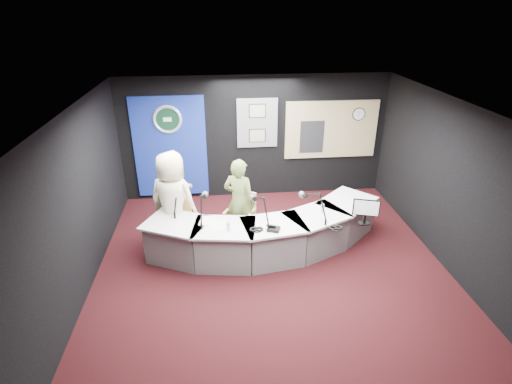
{
  "coord_description": "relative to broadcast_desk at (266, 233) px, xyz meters",
  "views": [
    {
      "loc": [
        -0.86,
        -5.63,
        4.2
      ],
      "look_at": [
        -0.2,
        0.8,
        1.1
      ],
      "focal_mm": 28.0,
      "sensor_mm": 36.0,
      "label": 1
    }
  ],
  "objects": [
    {
      "name": "headphones_far",
      "position": [
        -0.22,
        -0.49,
        0.39
      ],
      "size": [
        0.21,
        0.21,
        0.04
      ],
      "primitive_type": "torus",
      "color": "black",
      "rests_on": "broadcast_desk"
    },
    {
      "name": "computer_monitor",
      "position": [
        1.63,
        -0.47,
        0.7
      ],
      "size": [
        0.48,
        0.17,
        0.33
      ],
      "primitive_type": "cube",
      "rotation": [
        0.0,
        0.0,
        -0.31
      ],
      "color": "black",
      "rests_on": "broadcast_desk"
    },
    {
      "name": "boom_mic_a",
      "position": [
        -1.48,
        0.34,
        0.68
      ],
      "size": [
        0.37,
        0.69,
        0.6
      ],
      "primitive_type": null,
      "color": "black",
      "rests_on": "broadcast_desk"
    },
    {
      "name": "headphones_near",
      "position": [
        1.11,
        -0.58,
        0.39
      ],
      "size": [
        0.24,
        0.24,
        0.04
      ],
      "primitive_type": "torus",
      "color": "black",
      "rests_on": "broadcast_desk"
    },
    {
      "name": "person_man",
      "position": [
        -1.65,
        0.35,
        0.56
      ],
      "size": [
        1.08,
        0.91,
        1.88
      ],
      "primitive_type": "imported",
      "rotation": [
        0.0,
        0.0,
        2.74
      ],
      "color": "beige",
      "rests_on": "ground"
    },
    {
      "name": "framed_photo_upper",
      "position": [
        0.1,
        2.39,
        1.65
      ],
      "size": [
        0.34,
        0.02,
        0.27
      ],
      "primitive_type": "cube",
      "color": "gray",
      "rests_on": "pinboard"
    },
    {
      "name": "notepad",
      "position": [
        -0.85,
        -0.28,
        0.38
      ],
      "size": [
        0.26,
        0.35,
        0.0
      ],
      "primitive_type": "cube",
      "rotation": [
        0.0,
        0.0,
        -0.08
      ],
      "color": "white",
      "rests_on": "broadcast_desk"
    },
    {
      "name": "wall_front",
      "position": [
        0.05,
        -3.55,
        1.02
      ],
      "size": [
        6.0,
        0.02,
        2.8
      ],
      "primitive_type": "cube",
      "color": "black",
      "rests_on": "ground"
    },
    {
      "name": "ceiling",
      "position": [
        0.05,
        -0.55,
        2.42
      ],
      "size": [
        6.0,
        6.0,
        0.02
      ],
      "primitive_type": "cube",
      "color": "silver",
      "rests_on": "ground"
    },
    {
      "name": "booth_window_frame",
      "position": [
        1.8,
        2.42,
        1.18
      ],
      "size": [
        2.12,
        0.06,
        1.32
      ],
      "primitive_type": "cube",
      "color": "tan",
      "rests_on": "wall_back"
    },
    {
      "name": "boom_mic_d",
      "position": [
        0.81,
        -0.17,
        0.68
      ],
      "size": [
        0.44,
        0.65,
        0.6
      ],
      "primitive_type": null,
      "color": "black",
      "rests_on": "broadcast_desk"
    },
    {
      "name": "ground",
      "position": [
        0.05,
        -0.55,
        -0.38
      ],
      "size": [
        6.0,
        6.0,
        0.0
      ],
      "primitive_type": "plane",
      "color": "black",
      "rests_on": "ground"
    },
    {
      "name": "booth_glow",
      "position": [
        1.8,
        2.41,
        1.18
      ],
      "size": [
        2.0,
        0.02,
        1.2
      ],
      "primitive_type": "cube",
      "color": "#D9C789",
      "rests_on": "booth_window_frame"
    },
    {
      "name": "boom_mic_b",
      "position": [
        -1.1,
        -0.04,
        0.68
      ],
      "size": [
        0.19,
        0.74,
        0.6
      ],
      "primitive_type": null,
      "color": "black",
      "rests_on": "broadcast_desk"
    },
    {
      "name": "seal_center",
      "position": [
        -1.85,
        2.38,
        1.52
      ],
      "size": [
        0.48,
        0.01,
        0.48
      ],
      "primitive_type": "cylinder",
      "rotation": [
        1.57,
        0.0,
        0.0
      ],
      "color": "#0D311E",
      "rests_on": "backdrop_panel"
    },
    {
      "name": "person_woman",
      "position": [
        -0.44,
        0.42,
        0.46
      ],
      "size": [
        0.73,
        0.64,
        1.68
      ],
      "primitive_type": "imported",
      "rotation": [
        0.0,
        0.0,
        2.67
      ],
      "color": "olive",
      "rests_on": "ground"
    },
    {
      "name": "wall_clock",
      "position": [
        2.4,
        2.39,
        1.52
      ],
      "size": [
        0.28,
        0.01,
        0.28
      ],
      "primitive_type": "cylinder",
      "rotation": [
        1.57,
        0.0,
        0.0
      ],
      "color": "white",
      "rests_on": "booth_window_frame"
    },
    {
      "name": "broadcast_desk",
      "position": [
        0.0,
        0.0,
        0.0
      ],
      "size": [
        4.5,
        1.9,
        0.75
      ],
      "primitive_type": null,
      "color": "silver",
      "rests_on": "ground"
    },
    {
      "name": "boom_mic_c",
      "position": [
        -0.13,
        -0.23,
        0.68
      ],
      "size": [
        0.34,
        0.7,
        0.6
      ],
      "primitive_type": null,
      "color": "black",
      "rests_on": "broadcast_desk"
    },
    {
      "name": "wall_back",
      "position": [
        0.05,
        2.45,
        1.02
      ],
      "size": [
        6.0,
        0.02,
        2.8
      ],
      "primitive_type": "cube",
      "color": "black",
      "rests_on": "ground"
    },
    {
      "name": "desk_phone",
      "position": [
        0.07,
        -0.52,
        0.4
      ],
      "size": [
        0.25,
        0.23,
        0.05
      ],
      "primitive_type": "cube",
      "rotation": [
        0.0,
        0.0,
        -0.37
      ],
      "color": "black",
      "rests_on": "broadcast_desk"
    },
    {
      "name": "paper_stack",
      "position": [
        -1.05,
        -0.09,
        0.38
      ],
      "size": [
        0.29,
        0.37,
        0.0
      ],
      "primitive_type": "cube",
      "rotation": [
        0.0,
        0.0,
        -0.18
      ],
      "color": "white",
      "rests_on": "broadcast_desk"
    },
    {
      "name": "armchair_right",
      "position": [
        -0.44,
        0.42,
        0.06
      ],
      "size": [
        0.67,
        0.67,
        0.88
      ],
      "primitive_type": null,
      "rotation": [
        0.0,
        0.0,
        -0.49
      ],
      "color": "tan",
      "rests_on": "ground"
    },
    {
      "name": "water_bottles",
      "position": [
        0.46,
        -0.23,
        0.46
      ],
      "size": [
        2.35,
        0.52,
        0.18
      ],
      "primitive_type": null,
      "color": "silver",
      "rests_on": "broadcast_desk"
    },
    {
      "name": "framed_photo_lower",
      "position": [
        0.1,
        2.39,
        1.09
      ],
      "size": [
        0.34,
        0.02,
        0.27
      ],
      "primitive_type": "cube",
      "color": "gray",
      "rests_on": "pinboard"
    },
    {
      "name": "equipment_rack",
      "position": [
        1.35,
        2.39,
        1.03
      ],
      "size": [
        0.55,
        0.02,
        0.75
      ],
      "primitive_type": "cube",
      "color": "black",
      "rests_on": "booth_window_frame"
    },
    {
      "name": "pinboard",
      "position": [
        0.1,
        2.42,
        1.38
      ],
      "size": [
        0.9,
        0.04,
        1.1
      ],
      "primitive_type": "cube",
      "color": "slate",
      "rests_on": "wall_back"
    },
    {
      "name": "agency_seal",
      "position": [
        -1.85,
        2.38,
        1.52
      ],
      "size": [
        0.63,
        0.07,
        0.63
      ],
      "primitive_type": "torus",
      "rotation": [
        1.57,
        0.0,
        0.0
      ],
      "color": "silver",
      "rests_on": "backdrop_panel"
    },
    {
      "name": "armchair_left",
      "position": [
        -1.65,
        0.35,
        0.05
      ],
      "size": [
        0.63,
        0.63,
        0.86
      ],
      "primitive_type": null,
      "rotation": [
        0.0,
        0.0,
        -0.38
      ],
      "color": "tan",
      "rests_on": "ground"
    },
    {
      "name": "backdrop_panel",
      "position": [
        -1.85,
        2.42,
        0.88
      ],
      "size": [
        1.6,
        0.05,
        2.3
      ],
      "primitive_type": "cube",
      "color": "navy",
      "rests_on": "wall_back"
    },
    {
      "name": "wall_left",
      "position": [
        -2.95,
        -0.55,
        1.02
      ],
      "size": [
        0.02,
        6.0,
        2.8
      ],
      "primitive_type": "cube",
      "color": "black",
      "rests_on": "ground"
    },
    {
      "name": "wall_right",
      "position": [
        3.05,
        -0.55,
        1.02
      ],
      "size": [
        0.02,
        6.0,
        2.8
      ],
      "primitive_type": "cube",
      "color": "black",
      "rests_on": "ground"
    },
    {
      "name": "draped_jacket",
      "position": [
        -1.76,
        0.59,
        0.24
      ],
      "size": [
        0.5,
        0.28,
        0.7
      ],
      "primitive_type": "cube",
      "rotation": [
        0.0,
        0.0,
        -0.38
      ],
      "color": "slate",
      "rests_on": "armchair_left"
    }
  ]
}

